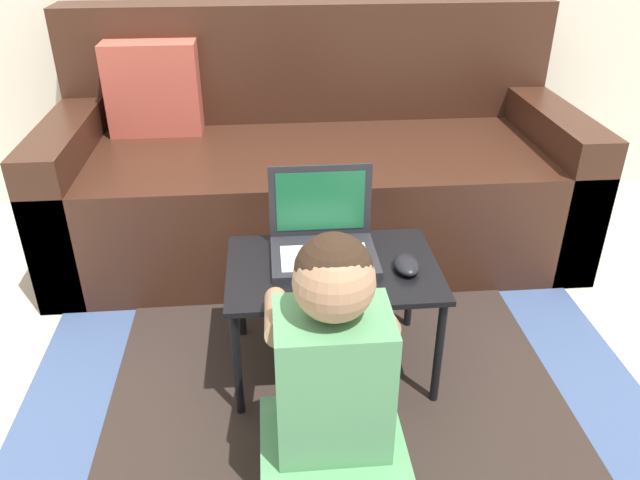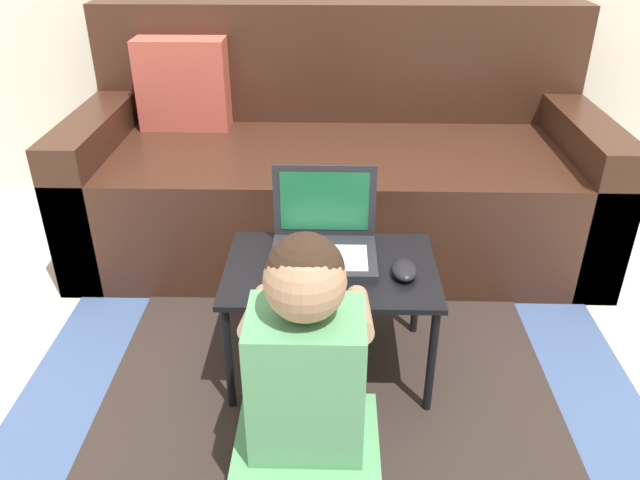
{
  "view_description": "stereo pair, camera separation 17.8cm",
  "coord_description": "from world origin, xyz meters",
  "px_view_note": "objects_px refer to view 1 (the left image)",
  "views": [
    {
      "loc": [
        -0.11,
        -1.39,
        1.29
      ],
      "look_at": [
        0.03,
        0.17,
        0.43
      ],
      "focal_mm": 35.0,
      "sensor_mm": 36.0,
      "label": 1
    },
    {
      "loc": [
        0.07,
        -1.39,
        1.29
      ],
      "look_at": [
        0.03,
        0.17,
        0.43
      ],
      "focal_mm": 35.0,
      "sensor_mm": 36.0,
      "label": 2
    }
  ],
  "objects_px": {
    "laptop": "(323,243)",
    "computer_mouse": "(406,265)",
    "person_seated": "(332,394)",
    "couch": "(312,168)",
    "laptop_desk": "(333,278)"
  },
  "relations": [
    {
      "from": "laptop",
      "to": "person_seated",
      "type": "bearing_deg",
      "value": -93.09
    },
    {
      "from": "laptop_desk",
      "to": "computer_mouse",
      "type": "xyz_separation_m",
      "value": [
        0.2,
        -0.04,
        0.06
      ]
    },
    {
      "from": "couch",
      "to": "laptop",
      "type": "height_order",
      "value": "couch"
    },
    {
      "from": "laptop",
      "to": "person_seated",
      "type": "distance_m",
      "value": 0.53
    },
    {
      "from": "laptop_desk",
      "to": "person_seated",
      "type": "distance_m",
      "value": 0.46
    },
    {
      "from": "computer_mouse",
      "to": "person_seated",
      "type": "bearing_deg",
      "value": -121.31
    },
    {
      "from": "computer_mouse",
      "to": "laptop_desk",
      "type": "bearing_deg",
      "value": 169.25
    },
    {
      "from": "couch",
      "to": "laptop_desk",
      "type": "height_order",
      "value": "couch"
    },
    {
      "from": "couch",
      "to": "laptop_desk",
      "type": "relative_size",
      "value": 3.34
    },
    {
      "from": "laptop",
      "to": "person_seated",
      "type": "relative_size",
      "value": 0.43
    },
    {
      "from": "couch",
      "to": "laptop_desk",
      "type": "distance_m",
      "value": 0.86
    },
    {
      "from": "couch",
      "to": "laptop_desk",
      "type": "xyz_separation_m",
      "value": [
        -0.01,
        -0.86,
        0.02
      ]
    },
    {
      "from": "couch",
      "to": "computer_mouse",
      "type": "height_order",
      "value": "couch"
    },
    {
      "from": "couch",
      "to": "computer_mouse",
      "type": "bearing_deg",
      "value": -77.8
    },
    {
      "from": "laptop",
      "to": "computer_mouse",
      "type": "distance_m",
      "value": 0.25
    }
  ]
}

